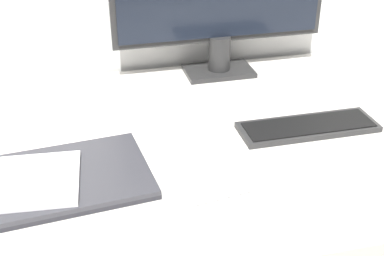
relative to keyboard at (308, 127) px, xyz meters
name	(u,v)px	position (x,y,z in m)	size (l,w,h in m)	color
keyboard	(308,127)	(0.00, 0.00, 0.00)	(0.30, 0.10, 0.01)	#282828
laptop	(55,180)	(-0.53, -0.08, 0.00)	(0.35, 0.25, 0.02)	#232328
ereader	(37,180)	(-0.56, -0.09, 0.02)	(0.16, 0.18, 0.01)	white
pen	(215,198)	(-0.26, -0.19, 0.00)	(0.14, 0.03, 0.01)	silver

